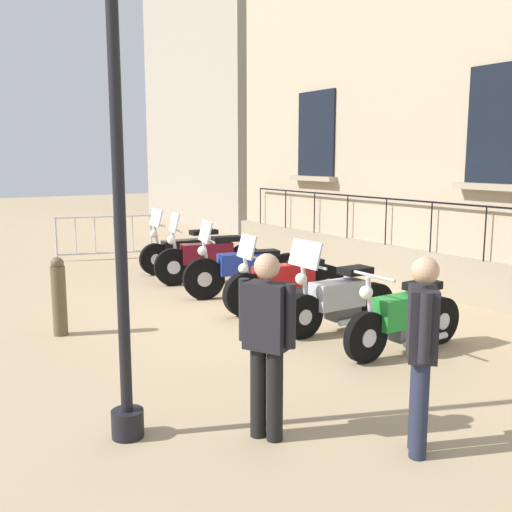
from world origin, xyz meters
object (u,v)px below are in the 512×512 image
(motorcycle_black, at_px, (188,251))
(motorcycle_silver, at_px, (339,301))
(motorcycle_green, at_px, (405,319))
(pedestrian_walking, at_px, (422,345))
(motorcycle_maroon, at_px, (209,259))
(lamppost, at_px, (115,91))
(pedestrian_standing, at_px, (267,337))
(motorcycle_blue, at_px, (246,270))
(crowd_barrier, at_px, (105,236))
(motorcycle_red, at_px, (285,284))
(bollard, at_px, (59,296))

(motorcycle_black, distance_m, motorcycle_silver, 5.07)
(motorcycle_green, bearing_deg, pedestrian_walking, 45.89)
(motorcycle_maroon, bearing_deg, lamppost, 55.61)
(motorcycle_silver, distance_m, pedestrian_standing, 3.42)
(motorcycle_blue, bearing_deg, pedestrian_standing, 60.30)
(motorcycle_black, bearing_deg, crowd_barrier, -68.62)
(motorcycle_silver, distance_m, motorcycle_green, 1.17)
(motorcycle_red, bearing_deg, motorcycle_green, 91.25)
(motorcycle_black, relative_size, bollard, 1.98)
(bollard, bearing_deg, crowd_barrier, -113.98)
(motorcycle_red, xyz_separation_m, crowd_barrier, (0.82, -6.25, 0.13))
(motorcycle_maroon, relative_size, motorcycle_blue, 0.95)
(crowd_barrier, relative_size, pedestrian_standing, 1.34)
(motorcycle_blue, bearing_deg, motorcycle_maroon, -89.17)
(bollard, height_order, pedestrian_standing, pedestrian_standing)
(motorcycle_black, xyz_separation_m, pedestrian_walking, (1.89, 8.08, 0.47))
(motorcycle_maroon, distance_m, lamppost, 6.86)
(crowd_barrier, distance_m, pedestrian_standing, 9.85)
(motorcycle_maroon, height_order, motorcycle_red, motorcycle_maroon)
(motorcycle_red, relative_size, crowd_barrier, 1.00)
(bollard, bearing_deg, motorcycle_red, 169.84)
(lamppost, bearing_deg, motorcycle_silver, -157.99)
(lamppost, relative_size, crowd_barrier, 1.94)
(pedestrian_standing, bearing_deg, motorcycle_blue, -119.70)
(motorcycle_black, distance_m, bollard, 4.72)
(motorcycle_maroon, height_order, lamppost, lamppost)
(lamppost, xyz_separation_m, crowd_barrier, (-2.81, -9.01, -2.35))
(bollard, distance_m, pedestrian_standing, 4.10)
(motorcycle_blue, xyz_separation_m, pedestrian_walking, (1.74, 5.51, 0.45))
(motorcycle_red, height_order, crowd_barrier, motorcycle_red)
(motorcycle_blue, bearing_deg, motorcycle_red, 89.87)
(motorcycle_black, xyz_separation_m, crowd_barrier, (0.97, -2.48, 0.11))
(motorcycle_red, bearing_deg, pedestrian_standing, 52.40)
(motorcycle_green, distance_m, pedestrian_walking, 2.62)
(motorcycle_blue, xyz_separation_m, motorcycle_green, (-0.05, 3.66, -0.03))
(motorcycle_red, xyz_separation_m, pedestrian_standing, (2.64, 3.42, 0.47))
(motorcycle_maroon, xyz_separation_m, motorcycle_red, (-0.02, 2.53, -0.04))
(motorcycle_red, bearing_deg, lamppost, 37.14)
(motorcycle_black, bearing_deg, lamppost, 59.92)
(pedestrian_walking, bearing_deg, bollard, -71.94)
(motorcycle_silver, bearing_deg, pedestrian_standing, 39.10)
(motorcycle_maroon, height_order, bollard, motorcycle_maroon)
(motorcycle_blue, distance_m, motorcycle_green, 3.66)
(lamppost, bearing_deg, motorcycle_blue, -132.61)
(motorcycle_black, relative_size, motorcycle_silver, 1.12)
(bollard, bearing_deg, motorcycle_silver, 150.46)
(motorcycle_maroon, xyz_separation_m, pedestrian_standing, (2.62, 5.96, 0.44))
(motorcycle_green, bearing_deg, crowd_barrier, -84.24)
(motorcycle_red, relative_size, pedestrian_standing, 1.33)
(lamppost, distance_m, pedestrian_standing, 2.34)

